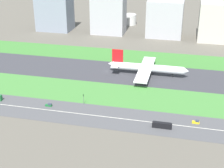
# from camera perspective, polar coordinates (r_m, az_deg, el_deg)

# --- Properties ---
(ground_plane) EXTENTS (800.00, 800.00, 0.00)m
(ground_plane) POSITION_cam_1_polar(r_m,az_deg,el_deg) (277.08, -1.10, 2.16)
(ground_plane) COLOR #5B564C
(runway) EXTENTS (280.00, 46.00, 0.10)m
(runway) POSITION_cam_1_polar(r_m,az_deg,el_deg) (277.06, -1.10, 2.17)
(runway) COLOR #38383D
(runway) RESTS_ON ground_plane
(grass_median_north) EXTENTS (280.00, 36.00, 0.10)m
(grass_median_north) POSITION_cam_1_polar(r_m,az_deg,el_deg) (314.37, 0.75, 4.91)
(grass_median_north) COLOR #3D7A33
(grass_median_north) RESTS_ON ground_plane
(grass_median_south) EXTENTS (280.00, 36.00, 0.10)m
(grass_median_south) POSITION_cam_1_polar(r_m,az_deg,el_deg) (240.95, -3.50, -1.40)
(grass_median_south) COLOR #427F38
(grass_median_south) RESTS_ON ground_plane
(highway) EXTENTS (280.00, 28.00, 0.10)m
(highway) POSITION_cam_1_polar(r_m,az_deg,el_deg) (214.00, -5.93, -5.02)
(highway) COLOR #4C4C4F
(highway) RESTS_ON ground_plane
(highway_centerline) EXTENTS (266.00, 0.50, 0.01)m
(highway_centerline) POSITION_cam_1_polar(r_m,az_deg,el_deg) (213.97, -5.93, -5.00)
(highway_centerline) COLOR silver
(highway_centerline) RESTS_ON highway
(airliner) EXTENTS (65.00, 56.00, 19.70)m
(airliner) POSITION_cam_1_polar(r_m,az_deg,el_deg) (268.99, 5.81, 2.77)
(airliner) COLOR white
(airliner) RESTS_ON runway
(car_0) EXTENTS (4.40, 1.80, 2.00)m
(car_0) POSITION_cam_1_polar(r_m,az_deg,el_deg) (208.32, 14.15, -6.29)
(car_0) COLOR yellow
(car_0) RESTS_ON highway
(bus_1) EXTENTS (11.60, 2.50, 3.50)m
(bus_1) POSITION_cam_1_polar(r_m,az_deg,el_deg) (199.27, 8.52, -6.97)
(bus_1) COLOR black
(bus_1) RESTS_ON highway
(car_2) EXTENTS (4.40, 1.80, 2.00)m
(car_2) POSITION_cam_1_polar(r_m,az_deg,el_deg) (224.91, -10.70, -3.54)
(car_2) COLOR #19662D
(car_2) RESTS_ON highway
(traffic_light) EXTENTS (0.36, 0.50, 7.20)m
(traffic_light) POSITION_cam_1_polar(r_m,az_deg,el_deg) (222.81, -4.88, -2.48)
(traffic_light) COLOR #4C4C51
(traffic_light) RESTS_ON highway
(terminal_building) EXTENTS (39.00, 27.02, 40.63)m
(terminal_building) POSITION_cam_1_polar(r_m,az_deg,el_deg) (402.78, -9.76, 11.91)
(terminal_building) COLOR gray
(terminal_building) RESTS_ON ground_plane
(hangar_building) EXTENTS (36.80, 24.42, 46.77)m
(hangar_building) POSITION_cam_1_polar(r_m,az_deg,el_deg) (382.11, -0.60, 12.06)
(hangar_building) COLOR #B2B2B7
(hangar_building) RESTS_ON ground_plane
(office_tower) EXTENTS (38.25, 24.58, 39.36)m
(office_tower) POSITION_cam_1_polar(r_m,az_deg,el_deg) (373.30, 8.98, 10.89)
(office_tower) COLOR #B2B2B7
(office_tower) RESTS_ON ground_plane
(cargo_warehouse) EXTENTS (45.63, 33.59, 40.08)m
(cargo_warehouse) POSITION_cam_1_polar(r_m,az_deg,el_deg) (373.66, 18.12, 10.07)
(cargo_warehouse) COLOR beige
(cargo_warehouse) RESTS_ON ground_plane
(fuel_tank_west) EXTENTS (16.05, 16.05, 12.74)m
(fuel_tank_west) POSITION_cam_1_polar(r_m,az_deg,el_deg) (425.56, 3.03, 10.94)
(fuel_tank_west) COLOR silver
(fuel_tank_west) RESTS_ON ground_plane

